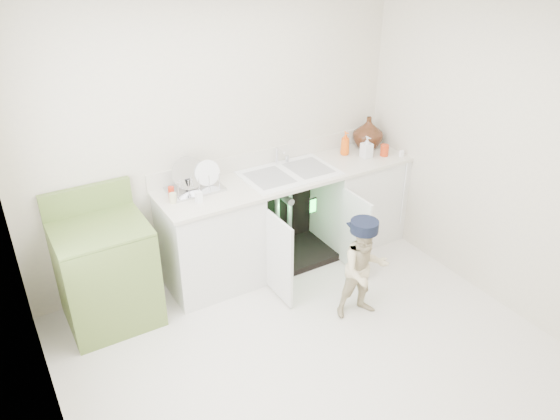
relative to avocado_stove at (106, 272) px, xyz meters
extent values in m
plane|color=beige|center=(1.16, -1.18, -0.45)|extent=(3.50, 3.50, 0.00)
cube|color=beige|center=(1.16, 0.32, 0.80)|extent=(3.50, 2.50, 0.02)
cube|color=beige|center=(1.16, -2.68, 0.80)|extent=(3.50, 2.50, 0.02)
cube|color=beige|center=(-0.59, -1.18, 0.80)|extent=(2.50, 3.00, 0.02)
cube|color=beige|center=(2.91, -1.18, 0.80)|extent=(2.50, 3.00, 0.02)
plane|color=white|center=(1.16, -1.18, 2.05)|extent=(3.50, 3.50, 0.00)
cube|color=silver|center=(0.91, 0.02, -0.02)|extent=(0.80, 0.60, 0.86)
cube|color=silver|center=(2.51, 0.02, -0.02)|extent=(0.80, 0.60, 0.86)
cube|color=black|center=(1.71, 0.29, -0.02)|extent=(0.80, 0.06, 0.86)
cube|color=black|center=(1.71, 0.02, -0.42)|extent=(0.80, 0.60, 0.06)
cylinder|color=gray|center=(1.64, 0.12, 0.00)|extent=(0.05, 0.05, 0.70)
cylinder|color=gray|center=(1.78, 0.12, 0.00)|extent=(0.05, 0.05, 0.70)
cylinder|color=gray|center=(1.71, 0.07, 0.17)|extent=(0.07, 0.18, 0.07)
cube|color=silver|center=(1.31, -0.48, -0.05)|extent=(0.03, 0.40, 0.76)
cube|color=silver|center=(2.11, -0.48, -0.05)|extent=(0.02, 0.40, 0.76)
cube|color=beige|center=(1.71, 0.02, 0.44)|extent=(2.44, 0.64, 0.03)
cube|color=beige|center=(1.71, 0.31, 0.53)|extent=(2.44, 0.02, 0.15)
cube|color=white|center=(1.71, 0.02, 0.45)|extent=(0.85, 0.55, 0.02)
cube|color=gray|center=(1.51, 0.02, 0.46)|extent=(0.34, 0.40, 0.01)
cube|color=gray|center=(1.92, 0.02, 0.46)|extent=(0.34, 0.40, 0.01)
cylinder|color=silver|center=(1.71, 0.24, 0.54)|extent=(0.03, 0.03, 0.17)
cylinder|color=silver|center=(1.71, 0.18, 0.62)|extent=(0.02, 0.14, 0.02)
cylinder|color=silver|center=(1.82, 0.24, 0.49)|extent=(0.04, 0.04, 0.06)
cylinder|color=white|center=(2.84, -0.29, 0.10)|extent=(0.01, 0.01, 0.70)
cube|color=white|center=(2.84, -0.20, 0.48)|extent=(0.04, 0.02, 0.06)
cube|color=silver|center=(0.85, 0.14, 0.46)|extent=(0.45, 0.30, 0.02)
cylinder|color=silver|center=(0.81, 0.16, 0.54)|extent=(0.28, 0.10, 0.27)
cylinder|color=white|center=(0.98, 0.14, 0.53)|extent=(0.22, 0.06, 0.22)
cylinder|color=silver|center=(0.67, 0.04, 0.54)|extent=(0.01, 0.01, 0.13)
cylinder|color=silver|center=(0.76, 0.04, 0.54)|extent=(0.01, 0.01, 0.13)
cylinder|color=silver|center=(0.85, 0.04, 0.54)|extent=(0.01, 0.01, 0.13)
cylinder|color=silver|center=(0.95, 0.04, 0.54)|extent=(0.01, 0.01, 0.13)
cylinder|color=silver|center=(1.04, 0.04, 0.54)|extent=(0.01, 0.01, 0.13)
imported|color=#4A2415|center=(2.71, 0.16, 0.61)|extent=(0.30, 0.30, 0.31)
imported|color=#E8550C|center=(2.41, 0.12, 0.57)|extent=(0.09, 0.09, 0.23)
imported|color=silver|center=(2.54, -0.04, 0.55)|extent=(0.09, 0.10, 0.21)
cylinder|color=#BD3110|center=(2.71, -0.10, 0.51)|extent=(0.08, 0.08, 0.11)
cylinder|color=#B7250F|center=(0.63, 0.10, 0.50)|extent=(0.05, 0.05, 0.10)
cylinder|color=beige|center=(0.62, 0.02, 0.49)|extent=(0.06, 0.06, 0.08)
cylinder|color=black|center=(0.79, 0.14, 0.51)|extent=(0.04, 0.04, 0.12)
cube|color=white|center=(0.80, -0.08, 0.50)|extent=(0.05, 0.05, 0.09)
cube|color=#5B7232|center=(0.00, -0.01, -0.03)|extent=(0.70, 0.65, 0.85)
cube|color=#5B7232|center=(0.00, -0.01, 0.41)|extent=(0.70, 0.65, 0.02)
cube|color=#5B7232|center=(0.00, 0.28, 0.53)|extent=(0.70, 0.06, 0.22)
cylinder|color=black|center=(-0.18, -0.17, 0.41)|extent=(0.16, 0.16, 0.02)
cylinder|color=silver|center=(-0.18, -0.17, 0.42)|extent=(0.18, 0.18, 0.01)
cylinder|color=black|center=(-0.18, 0.15, 0.41)|extent=(0.16, 0.16, 0.02)
cylinder|color=silver|center=(-0.18, 0.15, 0.42)|extent=(0.18, 0.18, 0.01)
cylinder|color=black|center=(0.18, -0.17, 0.41)|extent=(0.16, 0.16, 0.02)
cylinder|color=silver|center=(0.18, -0.17, 0.42)|extent=(0.18, 0.18, 0.01)
cylinder|color=black|center=(0.18, 0.15, 0.41)|extent=(0.16, 0.16, 0.02)
cylinder|color=silver|center=(0.18, 0.15, 0.42)|extent=(0.18, 0.18, 0.01)
imported|color=beige|center=(1.79, -1.01, -0.02)|extent=(0.48, 0.41, 0.86)
cylinder|color=black|center=(1.79, -1.01, 0.38)|extent=(0.26, 0.26, 0.09)
cube|color=black|center=(1.82, -0.91, 0.35)|extent=(0.19, 0.13, 0.01)
cube|color=black|center=(1.74, -0.32, 0.27)|extent=(0.07, 0.01, 0.14)
cube|color=#26F23F|center=(1.74, -0.33, 0.27)|extent=(0.06, 0.00, 0.12)
camera|label=1|loc=(-0.64, -3.77, 2.49)|focal=35.00mm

